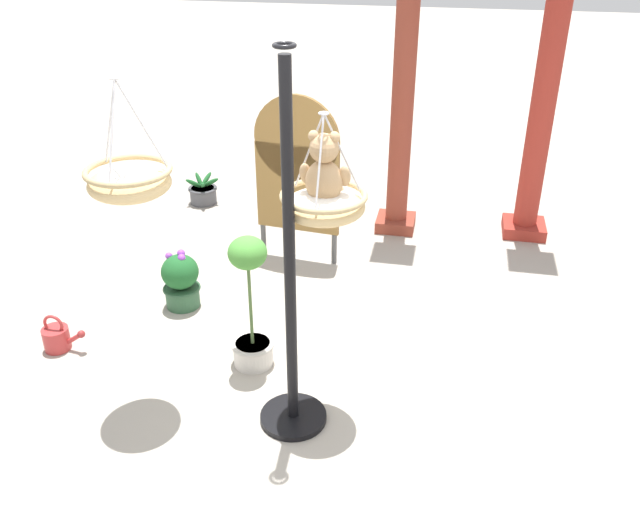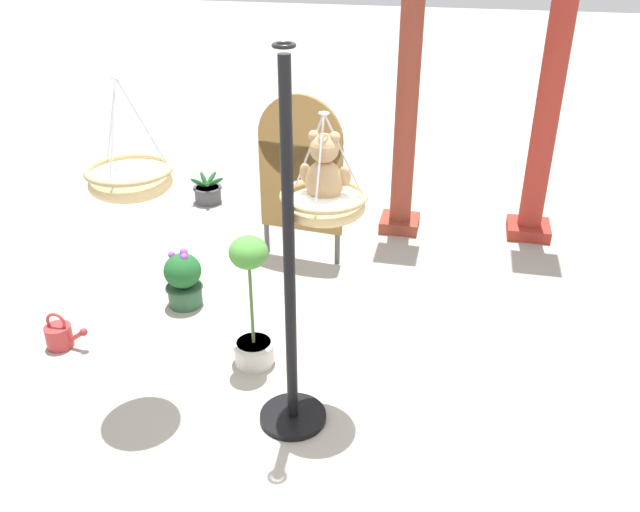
% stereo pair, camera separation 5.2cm
% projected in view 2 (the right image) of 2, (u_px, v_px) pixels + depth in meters
% --- Properties ---
extents(ground_plane, '(40.00, 40.00, 0.00)m').
position_uv_depth(ground_plane, '(318.00, 405.00, 4.53)').
color(ground_plane, '#A8A093').
extents(display_pole_central, '(0.44, 0.44, 2.42)m').
position_uv_depth(display_pole_central, '(291.00, 325.00, 4.06)').
color(display_pole_central, black).
rests_on(display_pole_central, ground).
extents(hanging_basket_with_teddy, '(0.52, 0.52, 0.65)m').
position_uv_depth(hanging_basket_with_teddy, '(324.00, 204.00, 3.92)').
color(hanging_basket_with_teddy, tan).
extents(teddy_bear, '(0.30, 0.26, 0.44)m').
position_uv_depth(teddy_bear, '(325.00, 172.00, 3.85)').
color(teddy_bear, tan).
extents(hanging_basket_left_high, '(0.52, 0.52, 0.72)m').
position_uv_depth(hanging_basket_left_high, '(130.00, 180.00, 3.94)').
color(hanging_basket_left_high, tan).
extents(greenhouse_pillar_left, '(0.45, 0.45, 3.05)m').
position_uv_depth(greenhouse_pillar_left, '(550.00, 92.00, 6.18)').
color(greenhouse_pillar_left, '#9E2D23').
rests_on(greenhouse_pillar_left, ground).
extents(greenhouse_pillar_right, '(0.41, 0.41, 2.84)m').
position_uv_depth(greenhouse_pillar_right, '(407.00, 99.00, 6.36)').
color(greenhouse_pillar_right, brown).
rests_on(greenhouse_pillar_right, ground).
extents(potted_plant_fern_front, '(0.32, 0.32, 0.51)m').
position_uv_depth(potted_plant_fern_front, '(183.00, 280.00, 5.56)').
color(potted_plant_fern_front, '#2D5638').
rests_on(potted_plant_fern_front, ground).
extents(potted_plant_tall_leafy, '(0.32, 0.32, 1.04)m').
position_uv_depth(potted_plant_tall_leafy, '(252.00, 308.00, 4.73)').
color(potted_plant_tall_leafy, beige).
rests_on(potted_plant_tall_leafy, ground).
extents(potted_plant_bushy_green, '(0.38, 0.41, 0.33)m').
position_uv_depth(potted_plant_bushy_green, '(208.00, 192.00, 7.56)').
color(potted_plant_bushy_green, '#4C4C51').
rests_on(potted_plant_bushy_green, ground).
extents(display_sign_board, '(0.80, 0.13, 1.58)m').
position_uv_depth(display_sign_board, '(300.00, 167.00, 6.00)').
color(display_sign_board, olive).
rests_on(display_sign_board, ground).
extents(watering_can, '(0.35, 0.20, 0.30)m').
position_uv_depth(watering_can, '(60.00, 335.00, 5.09)').
color(watering_can, '#B23333').
rests_on(watering_can, ground).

